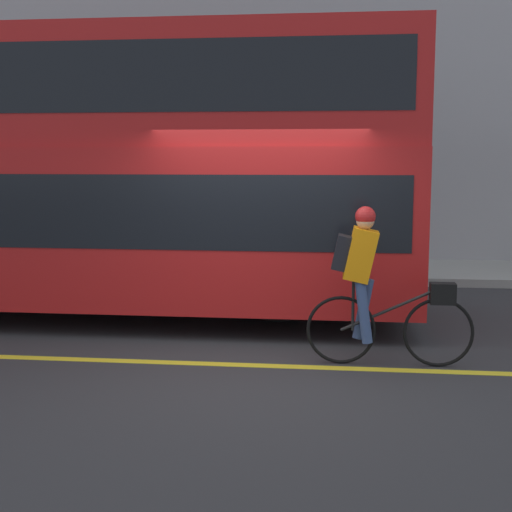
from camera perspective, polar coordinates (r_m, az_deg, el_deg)
ground_plane at (r=7.61m, az=-0.54°, el=-8.77°), size 80.00×80.00×0.00m
road_center_line at (r=7.62m, az=-0.53°, el=-8.72°), size 50.00×0.14×0.01m
sidewalk_curb at (r=13.55m, az=2.70°, el=-1.08°), size 60.00×2.36×0.14m
building_facade at (r=14.84m, az=3.18°, el=15.47°), size 60.00×0.30×8.29m
bus at (r=10.15m, az=-15.39°, el=7.12°), size 9.61×2.62×3.77m
cyclist_on_bike at (r=7.55m, az=9.36°, el=-1.99°), size 1.75×0.32×1.68m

